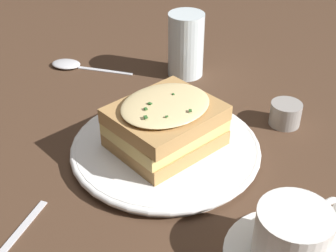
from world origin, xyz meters
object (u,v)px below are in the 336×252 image
object	(u,v)px
water_glass	(186,45)
spoon	(71,65)
condiment_pot	(285,114)
teacup_with_saucer	(292,239)
sandwich	(167,124)
dinner_plate	(168,148)

from	to	relation	value
water_glass	spoon	world-z (taller)	water_glass
condiment_pot	water_glass	bearing A→B (deg)	129.40
teacup_with_saucer	water_glass	distance (m)	0.45
sandwich	condiment_pot	bearing A→B (deg)	20.34
dinner_plate	water_glass	bearing A→B (deg)	79.74
teacup_with_saucer	sandwich	bearing A→B (deg)	91.54
dinner_plate	condiment_pot	distance (m)	0.20
dinner_plate	spoon	xyz separation A→B (m)	(-0.17, 0.28, -0.01)
dinner_plate	spoon	bearing A→B (deg)	121.79
sandwich	condiment_pot	distance (m)	0.20
dinner_plate	sandwich	size ratio (longest dim) A/B	1.47
sandwich	teacup_with_saucer	size ratio (longest dim) A/B	1.28
teacup_with_saucer	spoon	distance (m)	0.56
dinner_plate	sandwich	world-z (taller)	sandwich
sandwich	condiment_pot	world-z (taller)	sandwich
teacup_with_saucer	condiment_pot	xyz separation A→B (m)	(0.06, 0.26, -0.01)
teacup_with_saucer	spoon	bearing A→B (deg)	90.64
dinner_plate	teacup_with_saucer	size ratio (longest dim) A/B	1.89
water_glass	condiment_pot	size ratio (longest dim) A/B	2.42
dinner_plate	condiment_pot	size ratio (longest dim) A/B	5.60
sandwich	condiment_pot	xyz separation A→B (m)	(0.19, 0.07, -0.03)
teacup_with_saucer	water_glass	size ratio (longest dim) A/B	1.23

